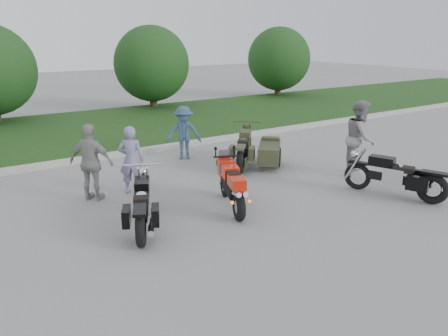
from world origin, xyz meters
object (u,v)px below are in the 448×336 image
person_denim (184,133)px  cruiser_right (398,178)px  person_grey (360,138)px  cruiser_left (143,208)px  cruiser_sidecar (259,151)px  person_back (91,163)px  person_stripe (131,160)px  sportbike_red (232,184)px

person_denim → cruiser_right: bearing=-34.2°
person_grey → person_denim: size_ratio=1.24×
cruiser_left → person_grey: 6.15m
cruiser_right → person_grey: 1.85m
cruiser_right → person_denim: bearing=93.2°
cruiser_left → cruiser_sidecar: 4.84m
person_grey → person_back: 6.70m
cruiser_sidecar → person_denim: (-1.35, 1.83, 0.36)m
person_stripe → person_back: person_back is taller
person_denim → person_back: 3.78m
person_grey → person_back: (-6.40, 1.97, -0.12)m
person_stripe → person_denim: (2.40, 1.89, -0.01)m
cruiser_left → cruiser_right: size_ratio=0.95×
cruiser_left → person_back: 2.12m
sportbike_red → person_stripe: bearing=144.8°
person_denim → person_stripe: bearing=-110.2°
cruiser_right → person_stripe: (-4.87, 3.59, 0.34)m
cruiser_left → person_stripe: bearing=98.9°
cruiser_sidecar → person_grey: person_grey is taller
cruiser_left → person_stripe: size_ratio=1.31×
person_grey → person_back: bearing=126.7°
cruiser_right → sportbike_red: bearing=135.8°
cruiser_left → person_back: person_back is taller
cruiser_right → person_stripe: 6.06m
sportbike_red → cruiser_left: sportbike_red is taller
person_stripe → cruiser_sidecar: bearing=-146.6°
sportbike_red → person_grey: size_ratio=0.95×
sportbike_red → cruiser_right: 3.82m
sportbike_red → person_grey: (4.15, 0.16, 0.44)m
cruiser_sidecar → person_grey: size_ratio=1.10×
person_stripe → person_denim: bearing=-109.4°
cruiser_left → person_stripe: person_stripe is taller
sportbike_red → person_stripe: size_ratio=1.17×
cruiser_right → cruiser_sidecar: 3.82m
person_stripe → person_denim: person_stripe is taller
person_grey → person_denim: (-3.10, 3.82, -0.19)m
sportbike_red → cruiser_sidecar: bearing=63.8°
person_stripe → person_grey: 5.84m
cruiser_left → person_denim: size_ratio=1.32×
cruiser_right → person_stripe: bearing=122.5°
cruiser_right → person_stripe: person_stripe is taller
cruiser_sidecar → person_back: bearing=-137.6°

